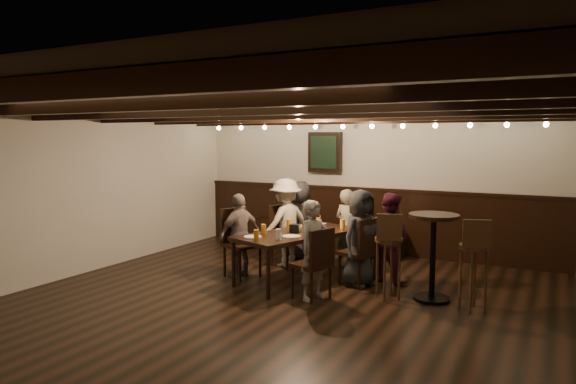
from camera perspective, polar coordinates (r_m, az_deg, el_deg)
The scene contains 27 objects.
room at distance 8.02m, azimuth 4.02°, elevation -0.66°, with size 7.00×7.00×7.00m.
dining_table at distance 7.21m, azimuth 1.14°, elevation -4.94°, with size 1.38×2.01×0.69m.
chair_left_near at distance 8.09m, azimuth -0.12°, elevation -6.19°, with size 0.55×0.55×0.96m.
chair_left_far at distance 7.52m, azimuth -5.20°, elevation -7.08°, with size 0.57×0.57×0.99m.
chair_right_near at distance 7.13m, azimuth 7.83°, elevation -7.98°, with size 0.54×0.54×0.93m.
chair_right_far at distance 6.48m, azimuth 2.71°, elevation -9.44°, with size 0.52×0.52×0.90m.
person_bench_left at distance 8.46m, azimuth 1.29°, elevation -3.17°, with size 0.64×0.42×1.31m, color #27282A.
person_bench_centre at distance 7.97m, azimuth 6.60°, elevation -4.06°, with size 0.45×0.29×1.23m, color gray.
person_bench_right at distance 7.30m, azimuth 11.22°, elevation -4.96°, with size 0.61×0.48×1.25m, color #4E1A2A.
person_left_near at distance 8.04m, azimuth -0.27°, elevation -3.39°, with size 0.89×0.51×1.38m, color #B6AC9A.
person_left_far at distance 7.48m, azimuth -5.36°, elevation -4.78°, with size 0.71×0.30×1.21m, color gray.
person_right_near at distance 7.03m, azimuth 8.07°, elevation -5.06°, with size 0.64×0.42×1.32m, color #252628.
person_right_far at distance 6.38m, azimuth 2.93°, elevation -6.49°, with size 0.45×0.30×1.24m, color gray.
pint_a at distance 7.87m, azimuth 3.40°, elevation -3.09°, with size 0.07×0.07×0.14m, color #BF7219.
pint_b at distance 7.48m, azimuth 6.07°, elevation -3.59°, with size 0.07×0.07×0.14m, color #BF7219.
pint_c at distance 7.47m, azimuth 0.10°, elevation -3.57°, with size 0.07×0.07×0.14m, color #BF7219.
pint_d at distance 7.12m, azimuth 3.99°, elevation -4.06°, with size 0.07×0.07×0.14m, color silver.
pint_e at distance 7.05m, azimuth -2.74°, elevation -4.15°, with size 0.07×0.07×0.14m, color #BF7219.
pint_f at distance 6.67m, azimuth -1.06°, elevation -4.73°, with size 0.07×0.07×0.14m, color silver.
pint_g at distance 6.63m, azimuth -3.55°, elevation -4.82°, with size 0.07×0.07×0.14m, color #BF7219.
plate_near at distance 6.85m, azimuth -3.96°, elevation -4.99°, with size 0.24×0.24×0.01m, color white.
plate_far at distance 6.87m, azimuth 0.39°, elevation -4.95°, with size 0.24×0.24×0.01m, color white.
condiment_caddy at distance 7.15m, azimuth 0.86°, elevation -4.08°, with size 0.15×0.10×0.12m, color black.
candle at distance 7.32m, azimuth 3.49°, elevation -4.14°, with size 0.05×0.05×0.05m, color beige.
high_top_table at distance 6.57m, azimuth 15.83°, elevation -5.57°, with size 0.61×0.61×1.08m.
bar_stool_left at distance 6.56m, azimuth 11.07°, elevation -8.17°, with size 0.37×0.39×1.09m.
bar_stool_right at distance 6.40m, azimuth 19.89°, elevation -8.78°, with size 0.37×0.38×1.09m.
Camera 1 is at (2.95, -5.07, 2.00)m, focal length 32.00 mm.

